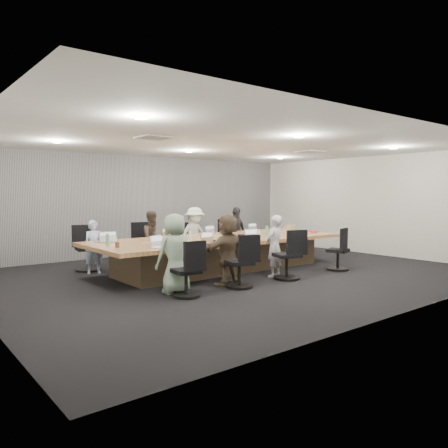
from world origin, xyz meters
TOP-DOWN VIEW (x-y plane):
  - floor at (0.00, 0.00)m, footprint 10.00×8.00m
  - ceiling at (0.00, 0.00)m, footprint 10.00×8.00m
  - wall_back at (0.00, 4.00)m, footprint 10.00×0.00m
  - wall_front at (0.00, -4.00)m, footprint 10.00×0.00m
  - wall_right at (5.00, 0.00)m, footprint 0.00×8.00m
  - curtain at (0.00, 3.92)m, footprint 9.80×0.04m
  - conference_table at (0.00, 0.50)m, footprint 6.00×2.20m
  - chair_0 at (-2.45, 2.20)m, footprint 0.66×0.66m
  - chair_1 at (-0.99, 2.20)m, footprint 0.67×0.67m
  - chair_2 at (0.20, 2.20)m, footprint 0.62×0.62m
  - chair_3 at (1.56, 2.20)m, footprint 0.63×0.63m
  - chair_4 at (-2.08, -1.20)m, footprint 0.55×0.55m
  - chair_5 at (-0.91, -1.20)m, footprint 0.65×0.65m
  - chair_6 at (0.35, -1.20)m, footprint 0.70×0.70m
  - chair_7 at (2.02, -1.20)m, footprint 0.65×0.65m
  - person_0 at (-2.45, 1.85)m, footprint 0.48×0.37m
  - laptop_0 at (-2.45, 1.30)m, footprint 0.37×0.27m
  - person_1 at (-0.99, 1.85)m, footprint 0.67×0.54m
  - laptop_1 at (-0.99, 1.30)m, footprint 0.33×0.23m
  - person_2 at (0.20, 1.85)m, footprint 0.93×0.57m
  - laptop_2 at (0.20, 1.30)m, footprint 0.35×0.28m
  - person_3 at (1.56, 1.85)m, footprint 0.86×0.53m
  - laptop_3 at (1.56, 1.30)m, footprint 0.34×0.25m
  - person_4 at (-2.08, -0.85)m, footprint 0.69×0.46m
  - laptop_4 at (-2.08, -0.30)m, footprint 0.33×0.26m
  - person_5 at (-0.91, -0.85)m, footprint 1.29×0.56m
  - laptop_5 at (-0.91, -0.30)m, footprint 0.40×0.31m
  - person_6 at (0.35, -0.85)m, footprint 0.53×0.42m
  - laptop_6 at (0.35, -0.30)m, footprint 0.35×0.26m
  - bottle_green_left at (-2.65, 0.66)m, footprint 0.08×0.08m
  - bottle_green_right at (0.98, 0.03)m, footprint 0.09×0.09m
  - bottle_clear at (-0.87, 0.47)m, footprint 0.08×0.08m
  - cup_white_far at (-0.41, 0.73)m, footprint 0.08×0.08m
  - cup_white_near at (1.23, 0.57)m, footprint 0.10×0.10m
  - mug_brown at (-2.65, 0.23)m, footprint 0.09×0.09m
  - mic_left at (-0.68, -0.02)m, footprint 0.18×0.14m
  - mic_right at (0.49, 0.72)m, footprint 0.15×0.11m
  - stapler at (0.41, 0.27)m, footprint 0.18×0.10m
  - canvas_bag at (2.53, 0.74)m, footprint 0.32×0.23m
  - snack_packet at (2.61, 0.02)m, footprint 0.20×0.15m

SIDE VIEW (x-z plane):
  - floor at x=0.00m, z-range 0.00..0.00m
  - chair_4 at x=-2.08m, z-range 0.00..0.73m
  - chair_7 at x=2.02m, z-range 0.00..0.75m
  - chair_2 at x=0.20m, z-range 0.00..0.75m
  - chair_5 at x=-0.91m, z-range 0.00..0.78m
  - conference_table at x=0.00m, z-range 0.03..0.77m
  - chair_6 at x=0.35m, z-range 0.00..0.82m
  - chair_3 at x=1.56m, z-range 0.00..0.83m
  - chair_0 at x=-2.45m, z-range 0.00..0.85m
  - chair_1 at x=-0.99m, z-range 0.00..0.86m
  - person_0 at x=-2.45m, z-range 0.00..1.16m
  - person_6 at x=0.35m, z-range 0.00..1.29m
  - person_1 at x=-0.99m, z-range 0.00..1.32m
  - person_5 at x=-0.91m, z-range 0.00..1.34m
  - person_3 at x=1.56m, z-range 0.00..1.37m
  - person_2 at x=0.20m, z-range 0.00..1.39m
  - person_4 at x=-2.08m, z-range 0.00..1.39m
  - laptop_0 at x=-2.45m, z-range 0.74..0.76m
  - laptop_1 at x=-0.99m, z-range 0.74..0.76m
  - laptop_2 at x=0.20m, z-range 0.74..0.76m
  - laptop_3 at x=1.56m, z-range 0.74..0.76m
  - laptop_4 at x=-2.08m, z-range 0.74..0.76m
  - laptop_5 at x=-0.91m, z-range 0.74..0.76m
  - laptop_6 at x=0.35m, z-range 0.74..0.76m
  - mic_right at x=0.49m, z-range 0.74..0.77m
  - mic_left at x=-0.68m, z-range 0.74..0.77m
  - snack_packet at x=2.61m, z-range 0.74..0.78m
  - stapler at x=0.41m, z-range 0.74..0.81m
  - cup_white_far at x=-0.41m, z-range 0.74..0.83m
  - mug_brown at x=-2.65m, z-range 0.74..0.84m
  - cup_white_near at x=1.23m, z-range 0.74..0.84m
  - canvas_bag at x=2.53m, z-range 0.74..0.89m
  - bottle_green_left at x=-2.65m, z-range 0.74..0.96m
  - bottle_clear at x=-0.87m, z-range 0.74..0.97m
  - bottle_green_right at x=0.98m, z-range 0.74..0.99m
  - wall_back at x=0.00m, z-range 0.00..2.80m
  - wall_front at x=0.00m, z-range 0.00..2.80m
  - wall_right at x=5.00m, z-range 0.00..2.80m
  - curtain at x=0.00m, z-range 0.00..2.80m
  - ceiling at x=0.00m, z-range 2.80..2.80m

